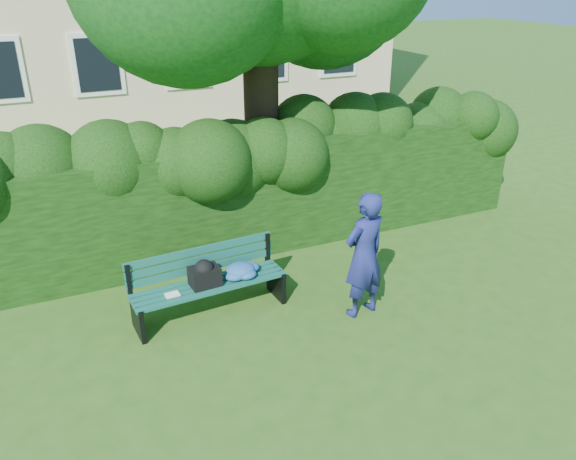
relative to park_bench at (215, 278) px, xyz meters
name	(u,v)px	position (x,y,z in m)	size (l,w,h in m)	color
ground	(306,310)	(1.12, -0.48, -0.51)	(80.00, 80.00, 0.00)	#2F5517
hedge	(247,195)	(1.12, 1.72, 0.39)	(10.00, 1.00, 1.80)	black
park_bench	(215,278)	(0.00, 0.00, 0.00)	(2.09, 0.69, 0.89)	#0D443D
man_reading	(364,255)	(1.77, -0.85, 0.36)	(0.63, 0.42, 1.74)	navy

